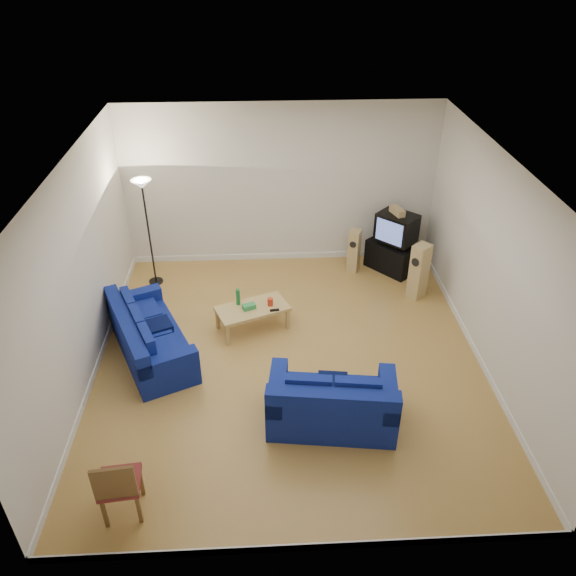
{
  "coord_description": "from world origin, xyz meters",
  "views": [
    {
      "loc": [
        -0.38,
        -6.85,
        5.79
      ],
      "look_at": [
        0.0,
        0.4,
        1.1
      ],
      "focal_mm": 35.0,
      "sensor_mm": 36.0,
      "label": 1
    }
  ],
  "objects_px": {
    "coffee_table": "(252,310)",
    "tv_stand": "(391,256)",
    "television": "(397,228)",
    "sofa_three_seat": "(148,339)",
    "sofa_loveseat": "(332,406)"
  },
  "relations": [
    {
      "from": "coffee_table",
      "to": "tv_stand",
      "type": "bearing_deg",
      "value": 33.73
    },
    {
      "from": "tv_stand",
      "to": "television",
      "type": "height_order",
      "value": "television"
    },
    {
      "from": "sofa_three_seat",
      "to": "television",
      "type": "relative_size",
      "value": 2.61
    },
    {
      "from": "sofa_loveseat",
      "to": "tv_stand",
      "type": "bearing_deg",
      "value": 75.25
    },
    {
      "from": "tv_stand",
      "to": "sofa_loveseat",
      "type": "bearing_deg",
      "value": -63.08
    },
    {
      "from": "tv_stand",
      "to": "sofa_three_seat",
      "type": "bearing_deg",
      "value": -101.8
    },
    {
      "from": "sofa_three_seat",
      "to": "sofa_loveseat",
      "type": "relative_size",
      "value": 1.24
    },
    {
      "from": "sofa_loveseat",
      "to": "sofa_three_seat",
      "type": "bearing_deg",
      "value": 156.59
    },
    {
      "from": "tv_stand",
      "to": "television",
      "type": "distance_m",
      "value": 0.66
    },
    {
      "from": "sofa_three_seat",
      "to": "television",
      "type": "distance_m",
      "value": 5.09
    },
    {
      "from": "coffee_table",
      "to": "tv_stand",
      "type": "height_order",
      "value": "tv_stand"
    },
    {
      "from": "coffee_table",
      "to": "television",
      "type": "bearing_deg",
      "value": 32.94
    },
    {
      "from": "sofa_three_seat",
      "to": "television",
      "type": "xyz_separation_m",
      "value": [
        4.43,
        2.41,
        0.64
      ]
    },
    {
      "from": "sofa_three_seat",
      "to": "sofa_loveseat",
      "type": "xyz_separation_m",
      "value": [
        2.73,
        -1.63,
        0.03
      ]
    },
    {
      "from": "tv_stand",
      "to": "coffee_table",
      "type": "bearing_deg",
      "value": -97.11
    }
  ]
}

